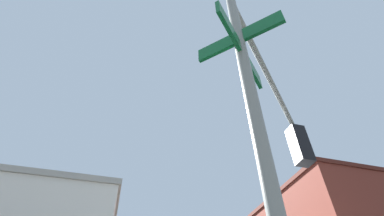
% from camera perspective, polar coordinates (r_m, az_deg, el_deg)
% --- Properties ---
extents(traffic_signal_near, '(2.79, 2.70, 5.41)m').
position_cam_1_polar(traffic_signal_near, '(3.80, 19.14, -4.62)').
color(traffic_signal_near, slate).
rests_on(traffic_signal_near, ground_plane).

